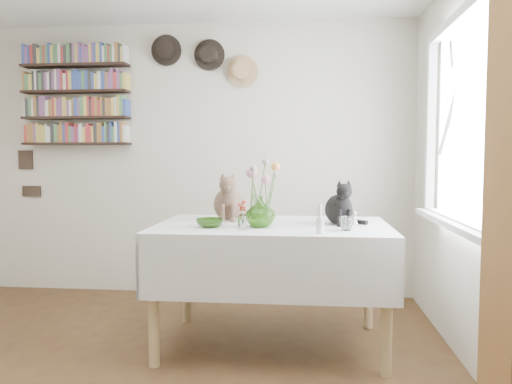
# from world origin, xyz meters

# --- Properties ---
(room) EXTENTS (4.08, 4.58, 2.58)m
(room) POSITION_xyz_m (0.00, 0.00, 1.25)
(room) COLOR brown
(room) RESTS_ON ground
(window) EXTENTS (0.12, 1.52, 1.32)m
(window) POSITION_xyz_m (1.97, 0.80, 1.40)
(window) COLOR white
(window) RESTS_ON room
(dining_table) EXTENTS (1.55, 0.99, 0.83)m
(dining_table) POSITION_xyz_m (0.81, 0.99, 0.62)
(dining_table) COLOR white
(dining_table) RESTS_ON room
(tabby_cat) EXTENTS (0.27, 0.32, 0.35)m
(tabby_cat) POSITION_xyz_m (0.48, 1.21, 1.00)
(tabby_cat) COLOR #7D5E48
(tabby_cat) RESTS_ON dining_table
(black_cat) EXTENTS (0.26, 0.30, 0.31)m
(black_cat) POSITION_xyz_m (1.25, 1.05, 0.98)
(black_cat) COLOR black
(black_cat) RESTS_ON dining_table
(flower_vase) EXTENTS (0.22, 0.22, 0.20)m
(flower_vase) POSITION_xyz_m (0.74, 0.84, 0.93)
(flower_vase) COLOR #6BB23D
(flower_vase) RESTS_ON dining_table
(green_bowl) EXTENTS (0.21, 0.21, 0.05)m
(green_bowl) POSITION_xyz_m (0.42, 0.81, 0.86)
(green_bowl) COLOR #6BB23D
(green_bowl) RESTS_ON dining_table
(drinking_glass) EXTENTS (0.09, 0.09, 0.09)m
(drinking_glass) POSITION_xyz_m (1.28, 0.75, 0.87)
(drinking_glass) COLOR white
(drinking_glass) RESTS_ON dining_table
(candlestick) EXTENTS (0.05, 0.05, 0.17)m
(candlestick) POSITION_xyz_m (1.11, 0.61, 0.88)
(candlestick) COLOR white
(candlestick) RESTS_ON dining_table
(berry_jar) EXTENTS (0.05, 0.05, 0.21)m
(berry_jar) POSITION_xyz_m (0.64, 0.69, 0.92)
(berry_jar) COLOR white
(berry_jar) RESTS_ON dining_table
(porcelain_figurine) EXTENTS (0.05, 0.05, 0.09)m
(porcelain_figurine) POSITION_xyz_m (1.35, 1.02, 0.87)
(porcelain_figurine) COLOR white
(porcelain_figurine) RESTS_ON dining_table
(flower_bouquet) EXTENTS (0.17, 0.13, 0.39)m
(flower_bouquet) POSITION_xyz_m (0.74, 0.85, 1.17)
(flower_bouquet) COLOR #4C7233
(flower_bouquet) RESTS_ON flower_vase
(bookshelf_unit) EXTENTS (1.00, 0.16, 0.91)m
(bookshelf_unit) POSITION_xyz_m (-1.10, 2.16, 1.84)
(bookshelf_unit) COLOR black
(bookshelf_unit) RESTS_ON room
(wall_hats) EXTENTS (0.98, 0.09, 0.48)m
(wall_hats) POSITION_xyz_m (0.12, 2.19, 2.17)
(wall_hats) COLOR black
(wall_hats) RESTS_ON room
(wall_art_plaques) EXTENTS (0.21, 0.02, 0.44)m
(wall_art_plaques) POSITION_xyz_m (-1.63, 2.23, 1.12)
(wall_art_plaques) COLOR #38281E
(wall_art_plaques) RESTS_ON room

